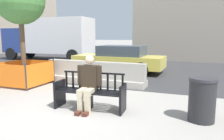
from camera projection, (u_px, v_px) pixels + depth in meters
name	position (u px, v px, depth m)	size (l,w,h in m)	color
ground_plane	(62.00, 114.00, 4.96)	(200.00, 200.00, 0.00)	gray
street_asphalt	(145.00, 66.00, 13.00)	(120.00, 12.00, 0.01)	#333335
street_bench	(90.00, 93.00, 5.27)	(1.72, 0.63, 0.88)	black
seated_person	(89.00, 82.00, 5.18)	(0.59, 0.74, 1.31)	#2D2319
jersey_barrier_centre	(118.00, 77.00, 7.75)	(2.03, 0.78, 0.84)	#9E998E
jersey_barrier_left	(72.00, 73.00, 8.53)	(2.03, 0.77, 0.84)	#ADA89E
street_tree	(20.00, 0.00, 7.56)	(1.72, 1.72, 3.89)	brown
construction_fence	(24.00, 72.00, 7.95)	(1.53, 1.53, 0.90)	#2D2D33
car_taxi_near	(119.00, 59.00, 10.72)	(4.44, 1.92, 1.31)	#DBC64C
delivery_truck	(50.00, 37.00, 16.26)	(6.84, 2.43, 3.05)	navy
trash_bin	(202.00, 99.00, 4.51)	(0.57, 0.57, 0.92)	#232326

